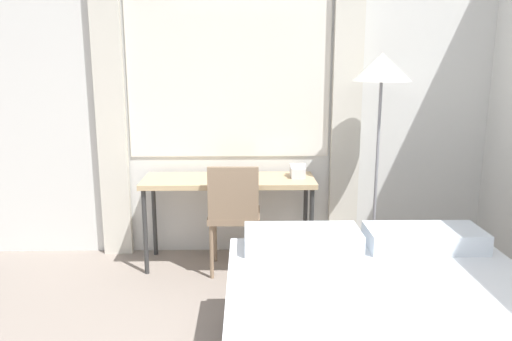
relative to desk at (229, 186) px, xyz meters
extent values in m
cube|color=silver|center=(0.32, 0.32, 0.69)|extent=(4.76, 0.05, 2.70)
cube|color=white|center=(0.00, 0.29, 0.94)|extent=(1.68, 0.01, 1.50)
cube|color=beige|center=(-0.98, 0.25, 0.64)|extent=(0.24, 0.06, 2.60)
cube|color=beige|center=(0.98, 0.25, 0.64)|extent=(0.24, 0.06, 2.60)
cube|color=tan|center=(0.00, 0.00, 0.04)|extent=(1.38, 0.48, 0.04)
cylinder|color=#333333|center=(-0.65, -0.20, -0.32)|extent=(0.04, 0.04, 0.69)
cylinder|color=#333333|center=(0.65, -0.20, -0.32)|extent=(0.04, 0.04, 0.69)
cylinder|color=#333333|center=(-0.65, 0.20, -0.32)|extent=(0.04, 0.04, 0.69)
cylinder|color=#333333|center=(0.65, 0.20, -0.32)|extent=(0.04, 0.04, 0.69)
cube|color=#8C7259|center=(0.04, -0.13, -0.21)|extent=(0.41, 0.41, 0.05)
cube|color=#8C7259|center=(0.04, -0.31, 0.02)|extent=(0.38, 0.04, 0.40)
cylinder|color=#8C7259|center=(-0.13, -0.30, -0.45)|extent=(0.03, 0.03, 0.43)
cylinder|color=#8C7259|center=(0.21, -0.30, -0.45)|extent=(0.03, 0.03, 0.43)
cylinder|color=#8C7259|center=(-0.12, 0.04, -0.45)|extent=(0.03, 0.03, 0.43)
cylinder|color=#8C7259|center=(0.22, 0.04, -0.45)|extent=(0.03, 0.03, 0.43)
cube|color=silver|center=(0.47, -1.08, -0.06)|extent=(0.69, 0.32, 0.12)
cube|color=silver|center=(1.21, -1.08, -0.06)|extent=(0.69, 0.32, 0.12)
cylinder|color=#4C4C51|center=(1.16, -0.13, -0.65)|extent=(0.31, 0.31, 0.03)
cylinder|color=gray|center=(1.16, -0.13, 0.10)|extent=(0.02, 0.02, 1.47)
cone|color=silver|center=(1.16, -0.13, 0.94)|extent=(0.44, 0.44, 0.21)
cube|color=silver|center=(0.56, 0.04, 0.10)|extent=(0.11, 0.19, 0.08)
cube|color=silver|center=(0.56, 0.04, 0.16)|extent=(0.13, 0.07, 0.02)
cube|color=#4C4238|center=(0.06, 0.04, 0.08)|extent=(0.30, 0.18, 0.02)
cube|color=white|center=(0.06, 0.04, 0.08)|extent=(0.28, 0.17, 0.01)
camera|label=1|loc=(0.14, -3.90, 0.98)|focal=35.00mm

